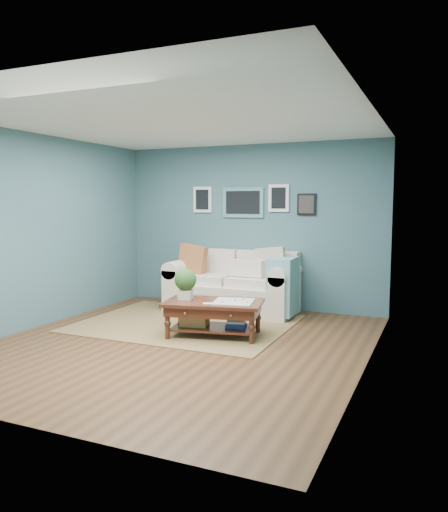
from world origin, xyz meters
The scene contains 4 objects.
room_shell centered at (0.00, 0.06, 1.36)m, with size 5.00×5.02×2.70m.
area_rug centered at (-0.41, 0.96, 0.01)m, with size 2.94×2.35×0.01m, color brown.
loveseat centered at (-0.03, 2.03, 0.44)m, with size 2.11×0.96×1.08m.
coffee_table centered at (0.18, 0.50, 0.39)m, with size 1.37×0.97×0.88m.
Camera 1 is at (2.94, -5.29, 1.73)m, focal length 35.00 mm.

